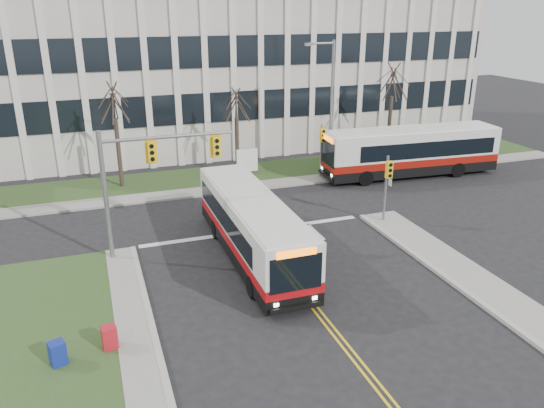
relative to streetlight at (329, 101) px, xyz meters
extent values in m
plane|color=black|center=(-8.03, -16.20, -5.19)|extent=(120.00, 120.00, 0.00)
cube|color=#9E9B93|center=(-3.03, -1.00, -5.12)|extent=(44.00, 1.60, 0.14)
cube|color=#334C20|center=(-3.03, 1.80, -5.13)|extent=(44.00, 5.00, 0.12)
cube|color=beige|center=(-3.03, 13.80, 0.81)|extent=(40.00, 16.00, 12.00)
cylinder|color=slate|center=(-15.33, -9.00, -2.09)|extent=(0.22, 0.22, 6.20)
cylinder|color=slate|center=(-12.33, -9.00, 0.51)|extent=(6.00, 0.16, 0.16)
cube|color=yellow|center=(-13.13, -9.15, -0.09)|extent=(0.34, 0.24, 0.92)
cube|color=yellow|center=(-10.13, -9.15, -0.09)|extent=(0.34, 0.24, 0.92)
cylinder|color=slate|center=(-0.83, -9.20, -3.29)|extent=(0.14, 0.14, 3.80)
cube|color=yellow|center=(-0.83, -9.40, -2.09)|extent=(0.34, 0.24, 0.92)
cylinder|color=slate|center=(-0.83, -0.70, -3.29)|extent=(0.14, 0.14, 3.80)
cube|color=yellow|center=(-0.83, -0.90, -2.09)|extent=(0.34, 0.24, 0.92)
cylinder|color=slate|center=(0.17, 0.00, -0.59)|extent=(0.20, 0.20, 9.20)
cylinder|color=slate|center=(-0.73, 0.00, 3.81)|extent=(1.80, 0.14, 0.14)
cube|color=slate|center=(-1.63, 0.00, 3.76)|extent=(0.50, 0.25, 0.18)
cylinder|color=slate|center=(-6.13, 1.30, -4.69)|extent=(0.08, 0.08, 1.00)
cylinder|color=slate|center=(-4.93, 1.30, -4.69)|extent=(0.08, 0.08, 1.00)
cube|color=white|center=(-5.53, 1.30, -3.99)|extent=(1.50, 0.12, 1.60)
cylinder|color=#42352B|center=(-14.03, 1.80, -2.88)|extent=(0.28, 0.28, 4.62)
cylinder|color=#42352B|center=(-6.03, 2.00, -3.15)|extent=(0.28, 0.28, 4.09)
cylinder|color=#42352B|center=(5.97, 1.80, -2.72)|extent=(0.28, 0.28, 4.95)
cube|color=navy|center=(-17.53, -16.70, -4.72)|extent=(0.62, 0.59, 0.95)
cube|color=#AD1620|center=(-15.86, -16.32, -4.72)|extent=(0.56, 0.51, 0.95)
camera|label=1|loc=(-15.71, -32.86, 6.09)|focal=35.00mm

